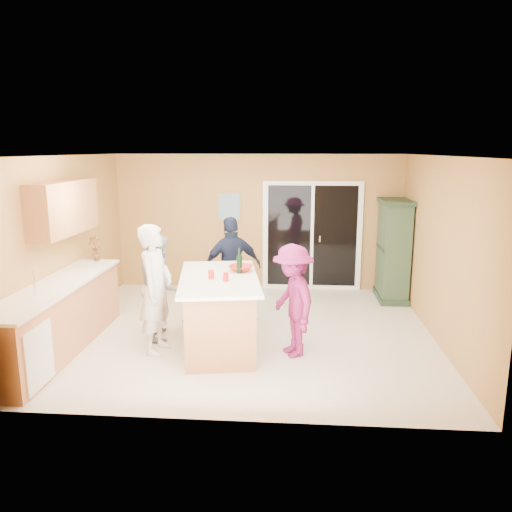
# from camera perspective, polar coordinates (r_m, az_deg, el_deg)

# --- Properties ---
(floor) EXTENTS (5.50, 5.50, 0.00)m
(floor) POSITION_cam_1_polar(r_m,az_deg,el_deg) (7.58, -1.20, -8.67)
(floor) COLOR beige
(floor) RESTS_ON ground
(ceiling) EXTENTS (5.50, 5.00, 0.10)m
(ceiling) POSITION_cam_1_polar(r_m,az_deg,el_deg) (7.08, -1.30, 11.39)
(ceiling) COLOR white
(ceiling) RESTS_ON wall_back
(wall_back) EXTENTS (5.50, 0.10, 2.60)m
(wall_back) POSITION_cam_1_polar(r_m,az_deg,el_deg) (9.68, 0.20, 3.87)
(wall_back) COLOR #D1B056
(wall_back) RESTS_ON ground
(wall_front) EXTENTS (5.50, 0.10, 2.60)m
(wall_front) POSITION_cam_1_polar(r_m,az_deg,el_deg) (4.81, -4.17, -4.74)
(wall_front) COLOR #D1B056
(wall_front) RESTS_ON ground
(wall_left) EXTENTS (0.10, 5.00, 2.60)m
(wall_left) POSITION_cam_1_polar(r_m,az_deg,el_deg) (7.97, -21.34, 1.24)
(wall_left) COLOR #D1B056
(wall_left) RESTS_ON ground
(wall_right) EXTENTS (0.10, 5.00, 2.60)m
(wall_right) POSITION_cam_1_polar(r_m,az_deg,el_deg) (7.47, 20.24, 0.64)
(wall_right) COLOR #D1B056
(wall_right) RESTS_ON ground
(left_cabinet_run) EXTENTS (0.65, 3.05, 1.24)m
(left_cabinet_run) POSITION_cam_1_polar(r_m,az_deg,el_deg) (7.13, -22.23, -7.02)
(left_cabinet_run) COLOR #C97A4E
(left_cabinet_run) RESTS_ON floor
(upper_cabinets) EXTENTS (0.35, 1.60, 0.75)m
(upper_cabinets) POSITION_cam_1_polar(r_m,az_deg,el_deg) (7.64, -21.12, 5.18)
(upper_cabinets) COLOR #C97A4E
(upper_cabinets) RESTS_ON wall_left
(sliding_door) EXTENTS (1.90, 0.07, 2.10)m
(sliding_door) POSITION_cam_1_polar(r_m,az_deg,el_deg) (9.66, 6.41, 2.28)
(sliding_door) COLOR white
(sliding_door) RESTS_ON floor
(framed_picture) EXTENTS (0.46, 0.04, 0.56)m
(framed_picture) POSITION_cam_1_polar(r_m,az_deg,el_deg) (9.67, -3.07, 5.64)
(framed_picture) COLOR #A28251
(framed_picture) RESTS_ON wall_back
(kitchen_island) EXTENTS (1.33, 2.06, 1.01)m
(kitchen_island) POSITION_cam_1_polar(r_m,az_deg,el_deg) (6.90, -4.20, -6.67)
(kitchen_island) COLOR #C97A4E
(kitchen_island) RESTS_ON floor
(green_hutch) EXTENTS (0.52, 0.99, 1.82)m
(green_hutch) POSITION_cam_1_polar(r_m,az_deg,el_deg) (9.30, 15.40, 0.51)
(green_hutch) COLOR #213624
(green_hutch) RESTS_ON floor
(woman_white) EXTENTS (0.49, 0.68, 1.74)m
(woman_white) POSITION_cam_1_polar(r_m,az_deg,el_deg) (6.76, -11.35, -3.75)
(woman_white) COLOR silver
(woman_white) RESTS_ON floor
(woman_grey) EXTENTS (0.71, 0.84, 1.51)m
(woman_grey) POSITION_cam_1_polar(r_m,az_deg,el_deg) (7.34, -10.87, -3.40)
(woman_grey) COLOR #99999B
(woman_grey) RESTS_ON floor
(woman_navy) EXTENTS (1.04, 0.74, 1.65)m
(woman_navy) POSITION_cam_1_polar(r_m,az_deg,el_deg) (8.04, -2.74, -1.32)
(woman_navy) COLOR #171F34
(woman_navy) RESTS_ON floor
(woman_magenta) EXTENTS (0.88, 1.10, 1.50)m
(woman_magenta) POSITION_cam_1_polar(r_m,az_deg,el_deg) (6.57, 4.22, -5.11)
(woman_magenta) COLOR #8A1E65
(woman_magenta) RESTS_ON floor
(serving_bowl) EXTENTS (0.36, 0.36, 0.08)m
(serving_bowl) POSITION_cam_1_polar(r_m,az_deg,el_deg) (7.04, -1.74, -1.40)
(serving_bowl) COLOR red
(serving_bowl) RESTS_ON kitchen_island
(tulip_vase) EXTENTS (0.24, 0.18, 0.41)m
(tulip_vase) POSITION_cam_1_polar(r_m,az_deg,el_deg) (8.35, -17.86, 0.88)
(tulip_vase) COLOR #B5121D
(tulip_vase) RESTS_ON left_cabinet_run
(tumbler_near) EXTENTS (0.10, 0.10, 0.11)m
(tumbler_near) POSITION_cam_1_polar(r_m,az_deg,el_deg) (6.51, -3.48, -2.40)
(tumbler_near) COLOR red
(tumbler_near) RESTS_ON kitchen_island
(tumbler_far) EXTENTS (0.09, 0.09, 0.12)m
(tumbler_far) POSITION_cam_1_polar(r_m,az_deg,el_deg) (6.63, -5.15, -2.13)
(tumbler_far) COLOR red
(tumbler_far) RESTS_ON kitchen_island
(wine_bottle) EXTENTS (0.08, 0.08, 0.35)m
(wine_bottle) POSITION_cam_1_polar(r_m,az_deg,el_deg) (6.89, -1.92, -0.89)
(wine_bottle) COLOR black
(wine_bottle) RESTS_ON kitchen_island
(white_plate) EXTENTS (0.29, 0.29, 0.01)m
(white_plate) POSITION_cam_1_polar(r_m,az_deg,el_deg) (7.18, -1.55, -1.39)
(white_plate) COLOR silver
(white_plate) RESTS_ON kitchen_island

